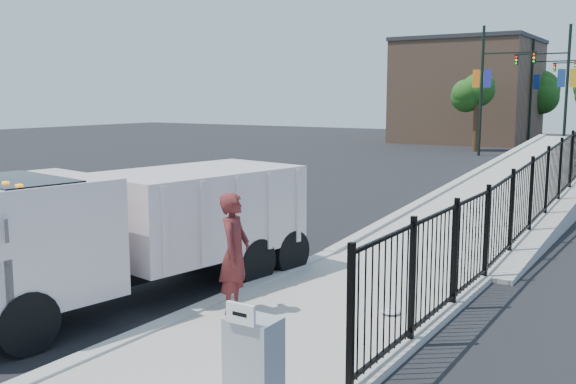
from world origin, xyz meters
The scene contains 16 objects.
ground centered at (0.00, 0.00, 0.00)m, with size 120.00×120.00×0.00m, color black.
sidewalk centered at (1.93, -2.00, 0.06)m, with size 3.55×12.00×0.12m, color #9E998E.
curb centered at (0.00, -2.00, 0.08)m, with size 0.30×12.00×0.16m, color #ADAAA3.
ramp centered at (2.12, 16.00, 0.00)m, with size 3.95×24.00×1.70m, color #9E998E.
iron_fence centered at (3.55, 12.00, 0.90)m, with size 0.10×28.00×1.80m, color black.
truck centered at (-1.57, -0.64, 1.38)m, with size 3.46×7.45×2.45m.
worker centered at (0.61, -0.43, 1.13)m, with size 0.73×0.48×2.01m, color maroon.
utility_cabinet centered at (3.10, -3.39, 0.75)m, with size 0.55×0.40×1.25m, color gray.
arrow_sign centered at (3.10, -3.61, 1.48)m, with size 0.35×0.04×0.22m, color white.
debris centered at (2.86, 0.85, 0.16)m, with size 0.33×0.33×0.08m, color silver.
light_pole_0 centered at (-4.20, 31.85, 4.36)m, with size 3.77×0.22×8.00m.
light_pole_1 centered at (-0.16, 33.70, 4.36)m, with size 3.77×0.22×8.00m.
light_pole_2 centered at (-3.56, 43.06, 4.36)m, with size 3.77×0.22×8.00m.
tree_0 centered at (-5.62, 34.86, 3.92)m, with size 2.31×2.31×5.16m.
tree_2 centered at (-4.34, 48.36, 3.97)m, with size 3.34×3.34×5.67m.
building centered at (-9.00, 44.00, 4.00)m, with size 10.00×10.00×8.00m, color #8C664C.
Camera 1 is at (6.88, -8.68, 3.68)m, focal length 40.00 mm.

